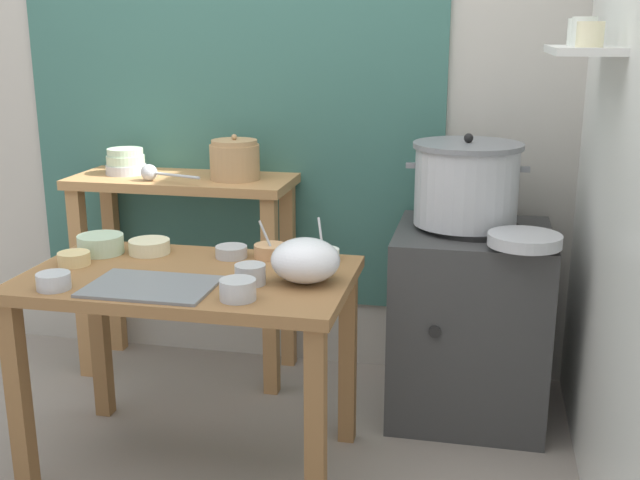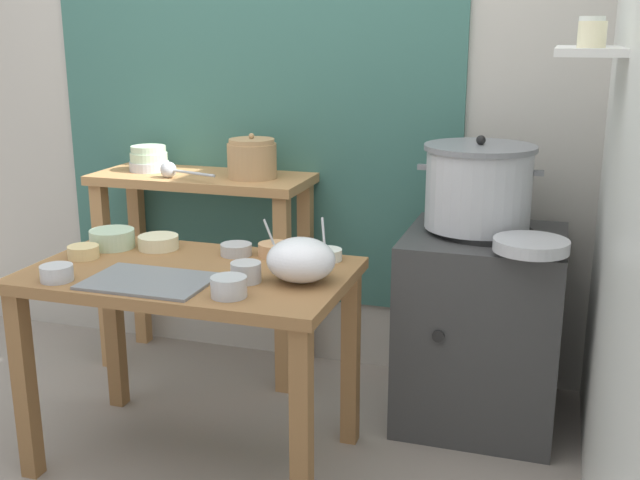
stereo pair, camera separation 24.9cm
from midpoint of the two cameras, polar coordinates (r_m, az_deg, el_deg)
name	(u,v)px [view 2 (the right image)]	position (r m, az deg, el deg)	size (l,w,h in m)	color
ground_plane	(187,466)	(2.89, -7.31, -16.35)	(9.00, 9.00, 0.00)	gray
wall_back	(305,79)	(3.47, 0.98, 11.82)	(4.40, 0.12, 2.60)	#B2ADA3
prep_table	(191,300)	(2.69, -6.94, -4.46)	(1.10, 0.66, 0.72)	olive
back_shelf_table	(204,223)	(3.45, -6.59, 1.21)	(0.96, 0.40, 0.90)	#B27F4C
stove_block	(480,327)	(3.13, 14.06, -6.30)	(0.60, 0.61, 0.78)	#383838
steamer_pot	(478,186)	(3.00, 14.00, 3.85)	(0.47, 0.42, 0.35)	#B7BABF
clay_pot	(252,159)	(3.30, -2.91, 6.02)	(0.21, 0.21, 0.19)	tan
bowl_stack_enamel	(149,159)	(3.53, -10.60, 5.91)	(0.18, 0.18, 0.11)	#B7BABF
ladle	(171,170)	(3.33, -8.92, 5.13)	(0.29, 0.12, 0.07)	#B7BABF
serving_tray	(149,281)	(2.53, -9.83, -3.06)	(0.40, 0.28, 0.01)	slate
plastic_bag	(301,260)	(2.49, 1.44, -1.52)	(0.23, 0.22, 0.15)	white
wide_pan	(531,245)	(2.76, 17.88, -0.41)	(0.26, 0.26, 0.04)	#B7BABF
prep_bowl_0	(112,238)	(2.96, -12.84, 0.12)	(0.17, 0.17, 0.07)	#B7D1AD
prep_bowl_1	(274,249)	(2.78, -0.86, -0.68)	(0.12, 0.12, 0.14)	tan
prep_bowl_2	(236,249)	(2.80, -3.71, -0.69)	(0.11, 0.11, 0.04)	#B7BABF
prep_bowl_3	(158,242)	(2.91, -9.51, -0.15)	(0.15, 0.15, 0.05)	beige
prep_bowl_4	(246,271)	(2.50, -2.68, -2.38)	(0.10, 0.10, 0.06)	#B7BABF
prep_bowl_5	(327,254)	(2.73, 3.17, -1.05)	(0.10, 0.10, 0.15)	silver
prep_bowl_6	(57,272)	(2.61, -16.38, -2.35)	(0.11, 0.11, 0.05)	#B7BABF
prep_bowl_7	(229,286)	(2.36, -3.78, -3.46)	(0.11, 0.11, 0.06)	#B7BABF
prep_bowl_8	(83,251)	(2.85, -14.76, -0.85)	(0.11, 0.11, 0.05)	#E5C684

